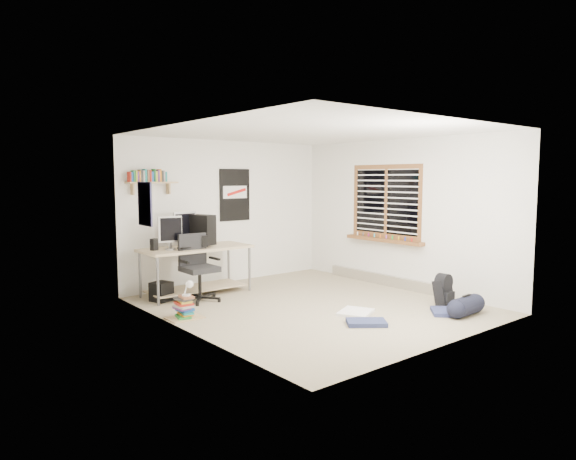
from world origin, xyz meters
TOP-DOWN VIEW (x-y plane):
  - floor at (0.00, 0.00)m, footprint 4.00×4.50m
  - ceiling at (0.00, 0.00)m, footprint 4.00×4.50m
  - back_wall at (0.00, 2.25)m, footprint 4.00×0.01m
  - left_wall at (-2.00, 0.00)m, footprint 0.01×4.50m
  - right_wall at (2.00, 0.00)m, footprint 0.01×4.50m
  - desk at (-0.93, 1.72)m, footprint 1.82×0.99m
  - monitor_left at (-1.39, 1.69)m, footprint 0.37×0.16m
  - monitor_right at (-1.03, 1.90)m, footprint 0.40×0.13m
  - pc_tower at (-0.81, 1.76)m, footprint 0.34×0.50m
  - keyboard at (-1.15, 1.55)m, footprint 0.37×0.21m
  - speaker_left at (-1.69, 1.59)m, footprint 0.11×0.11m
  - speaker_right at (-0.90, 1.49)m, footprint 0.11×0.11m
  - office_chair at (-1.11, 1.30)m, footprint 0.67×0.67m
  - wall_shelf at (-1.45, 2.14)m, footprint 0.80×0.22m
  - poster_back_wall at (0.15, 2.23)m, footprint 0.62×0.03m
  - poster_left_wall at (-1.99, 1.20)m, footprint 0.02×0.42m
  - window at (1.95, 0.30)m, footprint 0.10×1.50m
  - baseboard_heater at (1.96, 0.30)m, footprint 0.08×2.50m
  - backpack at (1.50, -1.19)m, footprint 0.27×0.22m
  - duffel_bag at (1.28, -1.71)m, footprint 0.27×0.27m
  - tshirt at (0.18, -0.71)m, footprint 0.61×0.57m
  - jeans_a at (-0.10, -1.16)m, footprint 0.58×0.55m
  - jeans_b at (1.13, -1.47)m, footprint 0.54×0.54m
  - book_stack at (-1.75, 0.57)m, footprint 0.52×0.46m
  - desk_lamp at (-1.73, 0.55)m, footprint 0.18×0.22m
  - subwoofer at (-1.57, 1.65)m, footprint 0.34×0.34m

SIDE VIEW (x-z plane):
  - floor at x=0.00m, z-range -0.01..0.00m
  - tshirt at x=0.18m, z-range 0.00..0.04m
  - jeans_b at x=1.13m, z-range 0.00..0.05m
  - jeans_a at x=-0.10m, z-range 0.00..0.06m
  - baseboard_heater at x=1.96m, z-range 0.00..0.18m
  - duffel_bag at x=1.28m, z-range -0.12..0.40m
  - subwoofer at x=-1.57m, z-range -0.01..0.29m
  - book_stack at x=-1.75m, z-range 0.00..0.30m
  - backpack at x=1.50m, z-range 0.02..0.38m
  - desk at x=-0.93m, z-range -0.03..0.76m
  - desk_lamp at x=-1.73m, z-range 0.29..0.47m
  - office_chair at x=-1.11m, z-range -0.02..1.00m
  - keyboard at x=-1.15m, z-range 0.79..0.81m
  - speaker_right at x=-0.90m, z-range 0.79..0.96m
  - speaker_left at x=-1.69m, z-range 0.79..0.97m
  - monitor_left at x=-1.39m, z-range 0.79..1.19m
  - monitor_right at x=-1.03m, z-range 0.79..1.23m
  - pc_tower at x=-0.81m, z-range 0.79..1.27m
  - back_wall at x=0.00m, z-range 0.00..2.50m
  - left_wall at x=-2.00m, z-range 0.00..2.50m
  - right_wall at x=2.00m, z-range 0.00..2.50m
  - window at x=1.95m, z-range 0.82..2.08m
  - poster_left_wall at x=-1.99m, z-range 1.20..1.80m
  - poster_back_wall at x=0.15m, z-range 1.09..2.01m
  - wall_shelf at x=-1.45m, z-range 1.66..1.90m
  - ceiling at x=0.00m, z-range 2.50..2.51m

